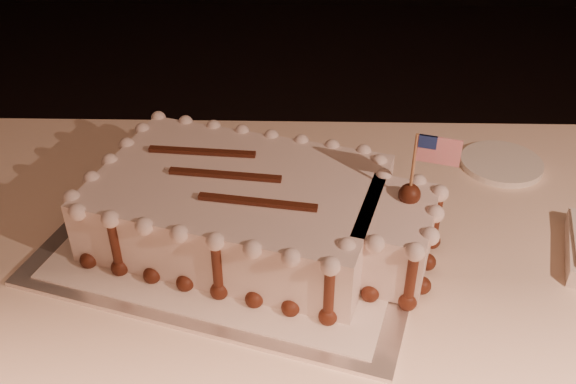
{
  "coord_description": "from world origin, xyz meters",
  "views": [
    {
      "loc": [
        -0.11,
        -0.25,
        1.43
      ],
      "look_at": [
        -0.13,
        0.59,
        0.84
      ],
      "focal_mm": 40.0,
      "sensor_mm": 36.0,
      "label": 1
    }
  ],
  "objects_px": {
    "cake_board": "(241,235)",
    "side_plate": "(501,163)",
    "banquet_table": "(350,380)",
    "sheet_cake": "(257,210)"
  },
  "relations": [
    {
      "from": "cake_board",
      "to": "side_plate",
      "type": "bearing_deg",
      "value": 41.92
    },
    {
      "from": "banquet_table",
      "to": "side_plate",
      "type": "xyz_separation_m",
      "value": [
        0.29,
        0.23,
        0.38
      ]
    },
    {
      "from": "banquet_table",
      "to": "side_plate",
      "type": "bearing_deg",
      "value": 38.13
    },
    {
      "from": "side_plate",
      "to": "banquet_table",
      "type": "bearing_deg",
      "value": -141.87
    },
    {
      "from": "banquet_table",
      "to": "sheet_cake",
      "type": "xyz_separation_m",
      "value": [
        -0.18,
        -0.02,
        0.44
      ]
    },
    {
      "from": "cake_board",
      "to": "sheet_cake",
      "type": "height_order",
      "value": "sheet_cake"
    },
    {
      "from": "cake_board",
      "to": "sheet_cake",
      "type": "bearing_deg",
      "value": 0.14
    },
    {
      "from": "banquet_table",
      "to": "side_plate",
      "type": "distance_m",
      "value": 0.53
    },
    {
      "from": "sheet_cake",
      "to": "side_plate",
      "type": "bearing_deg",
      "value": 27.48
    },
    {
      "from": "cake_board",
      "to": "sheet_cake",
      "type": "xyz_separation_m",
      "value": [
        0.03,
        -0.01,
        0.06
      ]
    }
  ]
}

